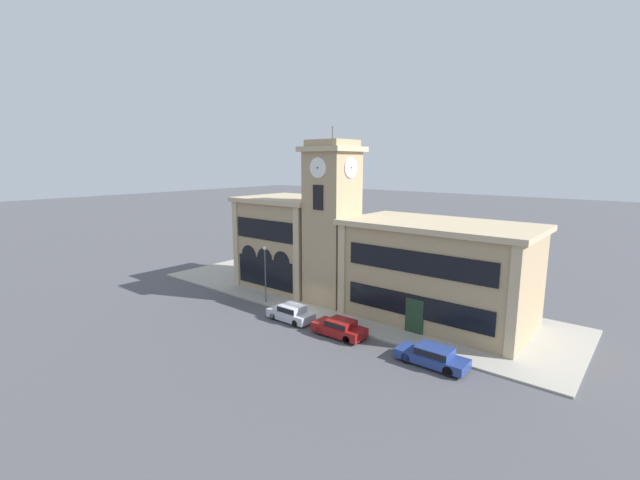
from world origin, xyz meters
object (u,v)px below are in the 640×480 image
parked_car_near (291,313)px  street_lamp (265,265)px  parked_car_mid (340,327)px  parked_car_far (433,356)px

parked_car_near → street_lamp: bearing=-19.8°
street_lamp → parked_car_mid: bearing=-9.9°
parked_car_near → parked_car_far: (12.83, 0.00, -0.02)m
parked_car_near → parked_car_far: size_ratio=0.86×
parked_car_mid → parked_car_far: parked_car_mid is taller
parked_car_mid → parked_car_far: (7.69, 0.00, 0.00)m
parked_car_near → parked_car_far: 12.83m
parked_car_mid → parked_car_far: size_ratio=0.89×
parked_car_near → parked_car_mid: (5.14, -0.00, -0.02)m
parked_car_far → parked_car_near: bearing=-0.2°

